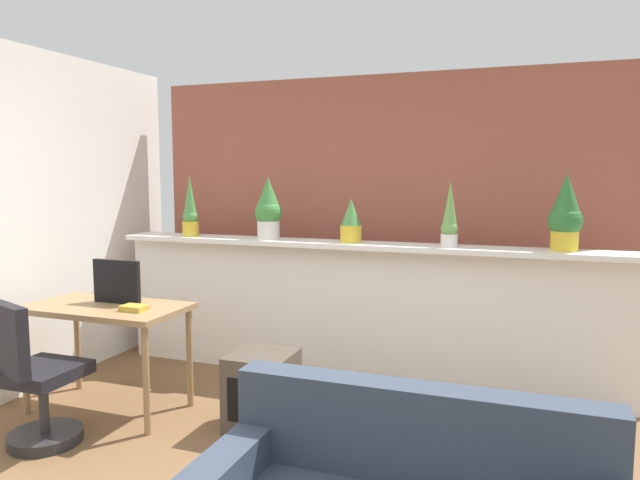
% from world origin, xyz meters
% --- Properties ---
extents(divider_wall, '(4.13, 0.16, 1.08)m').
position_xyz_m(divider_wall, '(0.00, 2.00, 0.54)').
color(divider_wall, white).
rests_on(divider_wall, ground).
extents(plant_shelf, '(4.13, 0.33, 0.04)m').
position_xyz_m(plant_shelf, '(0.00, 1.96, 1.10)').
color(plant_shelf, white).
rests_on(plant_shelf, divider_wall).
extents(brick_wall_behind, '(4.13, 0.10, 2.50)m').
position_xyz_m(brick_wall_behind, '(0.00, 2.60, 1.25)').
color(brick_wall_behind, '#9E5442').
rests_on(brick_wall_behind, ground).
extents(potted_plant_0, '(0.14, 0.14, 0.53)m').
position_xyz_m(potted_plant_0, '(-1.49, 1.93, 1.34)').
color(potted_plant_0, gold).
rests_on(potted_plant_0, plant_shelf).
extents(potted_plant_1, '(0.23, 0.23, 0.51)m').
position_xyz_m(potted_plant_1, '(-0.77, 1.98, 1.37)').
color(potted_plant_1, silver).
rests_on(potted_plant_1, plant_shelf).
extents(potted_plant_2, '(0.17, 0.17, 0.34)m').
position_xyz_m(potted_plant_2, '(-0.05, 1.97, 1.28)').
color(potted_plant_2, gold).
rests_on(potted_plant_2, plant_shelf).
extents(potted_plant_3, '(0.13, 0.13, 0.48)m').
position_xyz_m(potted_plant_3, '(0.71, 1.95, 1.33)').
color(potted_plant_3, silver).
rests_on(potted_plant_3, plant_shelf).
extents(potted_plant_4, '(0.23, 0.23, 0.54)m').
position_xyz_m(potted_plant_4, '(1.50, 1.99, 1.38)').
color(potted_plant_4, gold).
rests_on(potted_plant_4, plant_shelf).
extents(desk, '(1.10, 0.60, 0.75)m').
position_xyz_m(desk, '(-1.47, 0.81, 0.67)').
color(desk, '#99754C').
rests_on(desk, ground).
extents(tv_monitor, '(0.37, 0.04, 0.31)m').
position_xyz_m(tv_monitor, '(-1.44, 0.89, 0.90)').
color(tv_monitor, black).
rests_on(tv_monitor, desk).
extents(office_chair, '(0.50, 0.51, 0.91)m').
position_xyz_m(office_chair, '(-1.51, 0.19, 0.39)').
color(office_chair, '#262628').
rests_on(office_chair, ground).
extents(side_cube_shelf, '(0.40, 0.41, 0.50)m').
position_xyz_m(side_cube_shelf, '(-0.32, 0.89, 0.25)').
color(side_cube_shelf, '#4C4238').
rests_on(side_cube_shelf, ground).
extents(book_on_desk, '(0.17, 0.12, 0.04)m').
position_xyz_m(book_on_desk, '(-1.18, 0.74, 0.77)').
color(book_on_desk, gold).
rests_on(book_on_desk, desk).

